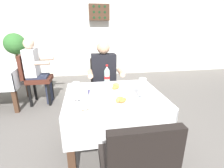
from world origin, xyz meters
name	(u,v)px	position (x,y,z in m)	size (l,w,h in m)	color
ground_plane	(122,157)	(0.00, 0.00, 0.00)	(11.00, 11.00, 0.00)	#66605B
back_wall	(96,30)	(0.00, 3.64, 1.35)	(11.00, 0.12, 2.71)	silver
main_dining_table	(113,108)	(-0.09, 0.13, 0.58)	(1.05, 0.89, 0.76)	white
chair_far_diner_seat	(105,86)	(-0.09, 0.97, 0.55)	(0.44, 0.50, 0.97)	black
chair_near_camera_side	(135,168)	(-0.09, -0.70, 0.55)	(0.44, 0.50, 0.97)	black
seated_diner_far	(104,78)	(-0.10, 0.86, 0.71)	(0.50, 0.46, 1.26)	#282D42
plate_near_camera	(121,101)	(-0.05, -0.10, 0.77)	(0.25, 0.25, 0.06)	white
plate_far_diner	(115,87)	(-0.04, 0.30, 0.77)	(0.24, 0.24, 0.05)	white
beer_glass_left	(142,88)	(0.19, -0.02, 0.87)	(0.08, 0.08, 0.21)	white
beer_glass_middle	(84,99)	(-0.40, -0.22, 0.87)	(0.08, 0.08, 0.23)	white
beer_glass_right	(77,92)	(-0.47, -0.01, 0.86)	(0.07, 0.07, 0.20)	white
cola_bottle_primary	(107,75)	(-0.11, 0.51, 0.86)	(0.07, 0.07, 0.25)	silver
napkin_cutlery_set	(82,92)	(-0.43, 0.22, 0.76)	(0.18, 0.19, 0.01)	#231E4C
background_chair_right	(34,76)	(-1.35, 1.72, 0.55)	(0.50, 0.44, 0.97)	#4C2319
background_patron	(36,68)	(-1.30, 1.72, 0.71)	(0.46, 0.50, 1.26)	#282D42
potted_plant_corner	(17,54)	(-2.10, 3.13, 0.78)	(0.53, 0.53, 1.30)	brown
wall_bottle_rack	(99,12)	(0.09, 3.47, 1.82)	(0.56, 0.21, 0.42)	#472D1E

